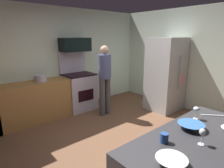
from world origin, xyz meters
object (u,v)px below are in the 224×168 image
stock_pot (41,78)px  oven_range (79,90)px  mixing_bowl_large (191,126)px  wine_glass_near (196,110)px  microwave (75,45)px  mug_coffee (164,138)px  refrigerator (166,74)px  person_cook (105,77)px  mixing_bowl_small (171,161)px  wine_glass_mid (202,133)px

stock_pot → oven_range: bearing=-0.3°
mixing_bowl_large → wine_glass_near: size_ratio=1.79×
oven_range → microwave: size_ratio=2.05×
mug_coffee → stock_pot: 3.31m
refrigerator → stock_pot: refrigerator is taller
mixing_bowl_large → oven_range: bearing=80.7°
person_cook → mixing_bowl_large: 2.72m
person_cook → mixing_bowl_small: (-1.53, -2.79, -0.02)m
microwave → stock_pot: 1.21m
mixing_bowl_large → wine_glass_mid: (-0.23, -0.22, 0.09)m
oven_range → mixing_bowl_large: oven_range is taller
mixing_bowl_large → stock_pot: 3.36m
oven_range → stock_pot: 1.07m
microwave → stock_pot: (-0.97, -0.08, -0.71)m
wine_glass_mid → mug_coffee: (-0.23, 0.25, -0.07)m
microwave → wine_glass_near: microwave is taller
person_cook → mug_coffee: (-1.29, -2.56, -0.00)m
mixing_bowl_small → wine_glass_mid: (0.47, -0.02, 0.09)m
person_cook → refrigerator: bearing=-26.5°
oven_range → mug_coffee: oven_range is taller
oven_range → wine_glass_mid: (-0.77, -3.55, 0.51)m
microwave → wine_glass_mid: 3.78m
wine_glass_near → microwave: bearing=85.6°
person_cook → mug_coffee: 2.87m
wine_glass_near → stock_pot: 3.32m
microwave → mug_coffee: bearing=-106.5°
wine_glass_mid → person_cook: bearing=69.4°
microwave → wine_glass_near: 3.40m
mixing_bowl_large → mixing_bowl_small: (-0.70, -0.20, -0.00)m
mixing_bowl_small → wine_glass_near: size_ratio=1.58×
mug_coffee → mixing_bowl_large: bearing=-3.8°
wine_glass_near → mixing_bowl_large: bearing=-162.8°
wine_glass_near → mug_coffee: size_ratio=1.68×
microwave → mug_coffee: 3.61m
wine_glass_mid → stock_pot: wine_glass_mid is taller
person_cook → wine_glass_mid: (-1.06, -2.81, 0.07)m
mixing_bowl_small → refrigerator: bearing=34.9°
refrigerator → mixing_bowl_small: bearing=-145.1°
oven_range → person_cook: size_ratio=0.90×
mixing_bowl_small → stock_pot: stock_pot is taller
mug_coffee → refrigerator: bearing=34.0°
person_cook → mixing_bowl_large: (-0.83, -2.59, -0.02)m
microwave → mixing_bowl_small: microwave is taller
mixing_bowl_small → wine_glass_mid: size_ratio=1.55×
stock_pot → microwave: bearing=4.7°
mixing_bowl_large → mug_coffee: bearing=176.2°
refrigerator → mixing_bowl_large: refrigerator is taller
mixing_bowl_small → mug_coffee: (0.24, 0.23, 0.02)m
refrigerator → mixing_bowl_small: (-2.97, -2.08, -0.00)m
oven_range → wine_glass_near: 3.29m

